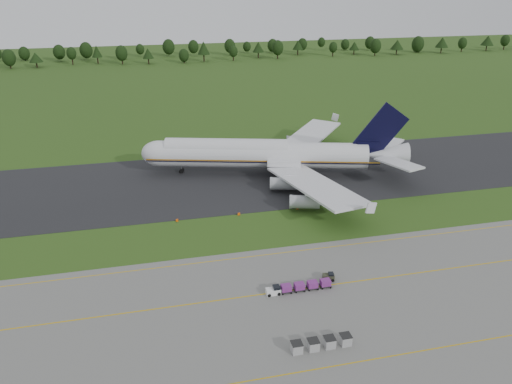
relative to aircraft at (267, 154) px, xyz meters
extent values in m
plane|color=#294916|center=(-13.99, -29.67, -5.55)|extent=(600.00, 600.00, 0.00)
cube|color=slate|center=(-13.99, -63.67, -5.52)|extent=(300.00, 52.00, 0.06)
cube|color=black|center=(-13.99, -1.67, -5.51)|extent=(300.00, 40.00, 0.08)
cube|color=#C3990B|center=(-13.99, -51.67, -5.49)|extent=(300.00, 0.25, 0.01)
cube|color=#C3990B|center=(-13.99, -69.67, -5.49)|extent=(300.00, 0.20, 0.01)
cube|color=#C3990B|center=(-13.99, -39.67, -5.49)|extent=(120.00, 0.20, 0.01)
cylinder|color=black|center=(-99.14, 185.91, -3.63)|extent=(0.70, 0.70, 3.85)
sphere|color=#1E3612|center=(-99.14, 185.91, 0.33)|extent=(7.14, 7.14, 7.14)
cylinder|color=black|center=(-85.47, 186.10, -4.07)|extent=(0.70, 0.70, 2.96)
cone|color=#1E3612|center=(-85.47, 186.10, 0.04)|extent=(7.45, 7.45, 5.26)
cylinder|color=black|center=(-66.87, 191.01, -3.43)|extent=(0.70, 0.70, 4.25)
sphere|color=#1E3612|center=(-66.87, 191.01, 0.94)|extent=(5.46, 5.46, 5.46)
cylinder|color=black|center=(-52.97, 191.92, -3.69)|extent=(0.70, 0.70, 3.73)
cone|color=#1E3612|center=(-52.97, 191.92, 1.49)|extent=(5.80, 5.80, 6.63)
cylinder|color=black|center=(-39.04, 186.35, -3.49)|extent=(0.70, 0.70, 4.13)
sphere|color=#1E3612|center=(-39.04, 186.35, 0.75)|extent=(6.79, 6.79, 6.79)
cylinder|color=black|center=(-24.20, 184.04, -3.94)|extent=(0.70, 0.70, 3.23)
cone|color=#1E3612|center=(-24.20, 184.04, 0.55)|extent=(6.35, 6.35, 5.75)
cylinder|color=black|center=(-3.80, 182.54, -4.11)|extent=(0.70, 0.70, 2.89)
sphere|color=#1E3612|center=(-3.80, 182.54, -1.13)|extent=(5.86, 5.86, 5.86)
cylinder|color=black|center=(8.25, 185.20, -3.43)|extent=(0.70, 0.70, 4.24)
cone|color=#1E3612|center=(8.25, 185.20, 2.46)|extent=(7.27, 7.27, 7.54)
cylinder|color=black|center=(26.02, 185.11, -3.76)|extent=(0.70, 0.70, 3.58)
sphere|color=#1E3612|center=(26.02, 185.11, -0.09)|extent=(5.26, 5.26, 5.26)
cylinder|color=black|center=(43.11, 192.07, -3.81)|extent=(0.70, 0.70, 3.50)
cone|color=#1E3612|center=(43.11, 192.07, 1.05)|extent=(7.02, 7.02, 6.22)
cylinder|color=black|center=(53.95, 186.10, -3.40)|extent=(0.70, 0.70, 4.31)
sphere|color=#1E3612|center=(53.95, 186.10, 1.02)|extent=(7.00, 7.00, 7.00)
cylinder|color=black|center=(70.82, 198.33, -3.87)|extent=(0.70, 0.70, 3.36)
cone|color=#1E3612|center=(70.82, 198.33, 0.79)|extent=(6.83, 6.83, 5.97)
cylinder|color=black|center=(90.48, 187.08, -3.71)|extent=(0.70, 0.70, 3.70)
sphere|color=#1E3612|center=(90.48, 187.08, 0.10)|extent=(5.15, 5.15, 5.15)
cylinder|color=black|center=(106.76, 191.57, -4.09)|extent=(0.70, 0.70, 2.94)
cone|color=#1E3612|center=(106.76, 191.57, 0.00)|extent=(6.44, 6.44, 5.22)
cylinder|color=black|center=(117.37, 182.89, -3.52)|extent=(0.70, 0.70, 4.06)
sphere|color=#1E3612|center=(117.37, 182.89, 0.65)|extent=(6.96, 6.96, 6.96)
cylinder|color=black|center=(133.49, 185.09, -3.89)|extent=(0.70, 0.70, 3.34)
cone|color=#1E3612|center=(133.49, 185.09, 0.75)|extent=(8.47, 8.47, 5.93)
cylinder|color=black|center=(151.63, 190.92, -3.81)|extent=(0.70, 0.70, 3.49)
sphere|color=#1E3612|center=(151.63, 190.92, -0.23)|extent=(8.03, 8.03, 8.03)
cylinder|color=black|center=(165.35, 184.48, -3.73)|extent=(0.70, 0.70, 3.66)
cone|color=#1E3612|center=(165.35, 184.48, 1.36)|extent=(8.41, 8.41, 6.50)
cylinder|color=black|center=(182.21, 186.93, -3.72)|extent=(0.70, 0.70, 3.68)
sphere|color=#1E3612|center=(182.21, 186.93, 0.06)|extent=(5.73, 5.73, 5.73)
cylinder|color=black|center=(201.60, 187.50, -3.77)|extent=(0.70, 0.70, 3.57)
cone|color=#1E3612|center=(201.60, 187.50, 1.19)|extent=(8.51, 8.51, 6.35)
cylinder|color=black|center=(216.47, 189.00, -3.51)|extent=(0.70, 0.70, 4.08)
sphere|color=#1E3612|center=(216.47, 189.00, 0.69)|extent=(5.98, 5.98, 5.98)
cylinder|color=silver|center=(-1.22, 0.34, -0.20)|extent=(53.40, 20.67, 6.65)
cylinder|color=silver|center=(-10.12, 2.80, 1.37)|extent=(31.65, 13.36, 5.19)
sphere|color=silver|center=(-27.03, 7.47, -0.20)|extent=(6.65, 6.65, 6.65)
cone|color=silver|center=(29.49, -8.15, 0.26)|extent=(11.47, 8.79, 6.32)
cube|color=orange|center=(-2.11, -2.88, -0.75)|extent=(56.98, 15.79, 0.32)
cube|color=silver|center=(6.06, -19.97, -1.03)|extent=(14.83, 32.56, 0.51)
cube|color=silver|center=(15.45, 14.03, -1.03)|extent=(27.70, 29.65, 0.51)
cylinder|color=#919498|center=(0.97, -12.34, -3.34)|extent=(7.02, 4.57, 2.96)
cylinder|color=#919498|center=(2.56, -23.32, -3.34)|extent=(7.02, 4.57, 2.96)
cylinder|color=#919498|center=(7.17, 10.09, -3.34)|extent=(7.02, 4.57, 2.96)
cylinder|color=#919498|center=(14.17, 18.70, -3.34)|extent=(7.02, 4.57, 2.96)
cube|color=black|center=(27.28, -7.54, 6.48)|extent=(13.12, 4.08, 14.83)
cube|color=silver|center=(28.98, -15.19, 0.54)|extent=(8.29, 12.95, 0.42)
cube|color=silver|center=(32.67, -1.84, 0.54)|extent=(12.28, 11.86, 0.42)
cylinder|color=slate|center=(-21.69, 5.99, -4.54)|extent=(0.33, 0.33, 2.03)
cylinder|color=black|center=(-21.69, 5.99, -4.95)|extent=(1.38, 1.12, 1.20)
cylinder|color=slate|center=(3.01, -5.14, -4.54)|extent=(0.33, 0.33, 2.03)
cylinder|color=black|center=(3.01, -5.14, -4.95)|extent=(1.38, 1.12, 1.20)
cylinder|color=slate|center=(5.23, 2.87, -4.54)|extent=(0.33, 0.33, 2.03)
cylinder|color=black|center=(5.23, 2.87, -4.95)|extent=(1.38, 1.12, 1.20)
cube|color=white|center=(-12.18, -51.98, -4.99)|extent=(2.37, 1.27, 1.00)
cylinder|color=black|center=(-13.00, -52.62, -5.22)|extent=(0.55, 0.20, 0.55)
cube|color=black|center=(-10.00, -51.98, -5.18)|extent=(1.82, 1.36, 0.11)
cube|color=#6D2672|center=(-10.00, -51.98, -4.63)|extent=(1.64, 1.27, 1.00)
cylinder|color=black|center=(-10.73, -52.62, -5.34)|extent=(0.31, 0.14, 0.31)
cube|color=black|center=(-7.73, -51.98, -5.18)|extent=(1.82, 1.36, 0.11)
cube|color=#6D2672|center=(-7.73, -51.98, -4.63)|extent=(1.64, 1.27, 1.00)
cylinder|color=black|center=(-8.45, -52.62, -5.34)|extent=(0.31, 0.14, 0.31)
cube|color=black|center=(-5.45, -51.98, -5.18)|extent=(1.82, 1.36, 0.11)
cube|color=#6D2672|center=(-5.45, -51.98, -4.63)|extent=(1.64, 1.27, 1.00)
cylinder|color=black|center=(-6.18, -52.62, -5.34)|extent=(0.31, 0.14, 0.31)
cube|color=black|center=(-3.18, -51.98, -5.18)|extent=(1.82, 1.36, 0.11)
cube|color=#6D2672|center=(-3.18, -51.98, -4.63)|extent=(1.64, 1.27, 1.00)
cylinder|color=black|center=(-3.91, -52.62, -5.34)|extent=(0.31, 0.14, 0.31)
cylinder|color=black|center=(-12.18, -51.98, -5.22)|extent=(0.55, 0.20, 0.55)
cube|color=#313324|center=(-1.94, -50.18, -4.96)|extent=(2.18, 1.60, 1.07)
cylinder|color=black|center=(-2.63, -50.77, -5.22)|extent=(0.55, 0.20, 0.55)
cylinder|color=black|center=(-1.26, -49.60, -5.22)|extent=(0.55, 0.20, 0.55)
cube|color=#9A9A9A|center=(-12.54, -65.91, -4.76)|extent=(1.47, 1.47, 1.47)
cube|color=black|center=(-12.54, -65.91, -3.99)|extent=(1.56, 1.56, 0.07)
cube|color=#9A9A9A|center=(-10.14, -65.91, -4.76)|extent=(1.47, 1.47, 1.47)
cube|color=black|center=(-10.14, -65.91, -3.99)|extent=(1.56, 1.56, 0.07)
cube|color=#9A9A9A|center=(-7.74, -65.91, -4.76)|extent=(1.47, 1.47, 1.47)
cube|color=black|center=(-7.74, -65.91, -3.99)|extent=(1.56, 1.56, 0.07)
cube|color=#9A9A9A|center=(-5.34, -65.91, -4.76)|extent=(1.47, 1.47, 1.47)
cube|color=black|center=(-5.34, -65.91, -3.99)|extent=(1.56, 1.56, 0.07)
cube|color=#F65907|center=(-25.29, -22.17, -5.25)|extent=(0.50, 0.12, 0.60)
cube|color=black|center=(-25.29, -22.17, -5.53)|extent=(0.30, 0.30, 0.04)
cube|color=#F65907|center=(-11.96, -22.17, -5.25)|extent=(0.50, 0.12, 0.60)
cube|color=black|center=(-11.96, -22.17, -5.53)|extent=(0.30, 0.30, 0.04)
cube|color=#F65907|center=(1.37, -22.17, -5.25)|extent=(0.50, 0.12, 0.60)
cube|color=black|center=(1.37, -22.17, -5.53)|extent=(0.30, 0.30, 0.04)
cube|color=#F65907|center=(14.71, -22.17, -5.25)|extent=(0.50, 0.12, 0.60)
cube|color=black|center=(14.71, -22.17, -5.53)|extent=(0.30, 0.30, 0.04)
camera|label=1|loc=(-30.33, -117.59, 42.58)|focal=35.00mm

